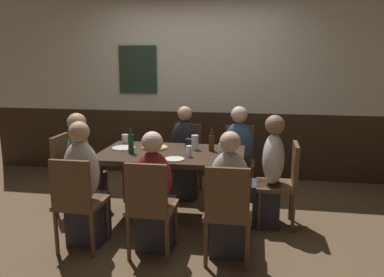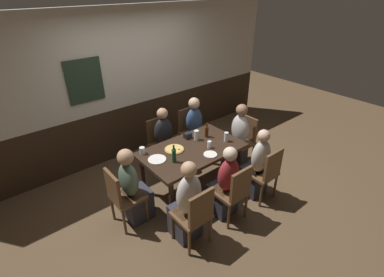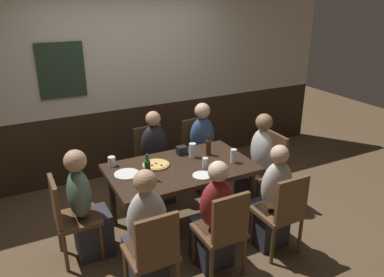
{
  "view_description": "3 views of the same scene",
  "coord_description": "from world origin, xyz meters",
  "px_view_note": "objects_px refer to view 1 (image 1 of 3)",
  "views": [
    {
      "loc": [
        0.88,
        -3.89,
        1.73
      ],
      "look_at": [
        0.2,
        0.09,
        0.88
      ],
      "focal_mm": 36.17,
      "sensor_mm": 36.0,
      "label": 1
    },
    {
      "loc": [
        -2.27,
        -2.74,
        2.92
      ],
      "look_at": [
        0.05,
        0.06,
        0.87
      ],
      "focal_mm": 26.34,
      "sensor_mm": 36.0,
      "label": 2
    },
    {
      "loc": [
        -1.55,
        -3.25,
        2.47
      ],
      "look_at": [
        0.2,
        0.13,
        0.97
      ],
      "focal_mm": 35.36,
      "sensor_mm": 36.0,
      "label": 3
    }
  ],
  "objects_px": {
    "chair_right_near": "(228,209)",
    "beer_bottle_green": "(131,143)",
    "plate_white_large": "(124,148)",
    "condiment_caddy": "(191,143)",
    "person_head_west": "(84,171)",
    "chair_mid_far": "(187,155)",
    "person_right_far": "(238,161)",
    "pizza": "(155,147)",
    "chair_right_far": "(239,157)",
    "chair_head_west": "(70,169)",
    "tumbler_water": "(195,143)",
    "chair_left_near": "(77,199)",
    "person_right_near": "(229,204)",
    "person_head_east": "(268,179)",
    "beer_bottle_brown": "(211,142)",
    "tumbler_short": "(189,152)",
    "beer_glass_half": "(125,139)",
    "beer_glass_tall": "(222,152)",
    "plate_white_small": "(174,159)",
    "chair_head_east": "(284,180)",
    "person_mid_near": "(155,200)",
    "chair_mid_near": "(150,204)",
    "dining_table": "(172,160)",
    "person_left_near": "(85,193)",
    "person_mid_far": "(184,159)"
  },
  "relations": [
    {
      "from": "person_mid_near",
      "to": "condiment_caddy",
      "type": "relative_size",
      "value": 10.06
    },
    {
      "from": "plate_white_large",
      "to": "condiment_caddy",
      "type": "bearing_deg",
      "value": 16.36
    },
    {
      "from": "chair_head_east",
      "to": "tumbler_water",
      "type": "distance_m",
      "value": 1.02
    },
    {
      "from": "chair_right_near",
      "to": "beer_bottle_green",
      "type": "distance_m",
      "value": 1.36
    },
    {
      "from": "chair_mid_far",
      "to": "person_head_east",
      "type": "xyz_separation_m",
      "value": [
        1.01,
        -0.87,
        -0.0
      ]
    },
    {
      "from": "person_mid_near",
      "to": "beer_bottle_brown",
      "type": "bearing_deg",
      "value": 63.95
    },
    {
      "from": "person_left_near",
      "to": "plate_white_small",
      "type": "relative_size",
      "value": 6.03
    },
    {
      "from": "chair_left_near",
      "to": "beer_glass_half",
      "type": "bearing_deg",
      "value": 88.52
    },
    {
      "from": "chair_left_near",
      "to": "person_right_near",
      "type": "bearing_deg",
      "value": 6.96
    },
    {
      "from": "chair_right_near",
      "to": "beer_glass_half",
      "type": "distance_m",
      "value": 1.81
    },
    {
      "from": "pizza",
      "to": "tumbler_water",
      "type": "relative_size",
      "value": 1.79
    },
    {
      "from": "person_right_far",
      "to": "person_mid_far",
      "type": "bearing_deg",
      "value": -179.93
    },
    {
      "from": "tumbler_short",
      "to": "beer_bottle_green",
      "type": "relative_size",
      "value": 0.42
    },
    {
      "from": "chair_right_far",
      "to": "beer_bottle_brown",
      "type": "relative_size",
      "value": 3.67
    },
    {
      "from": "plate_white_large",
      "to": "beer_glass_tall",
      "type": "bearing_deg",
      "value": -12.47
    },
    {
      "from": "chair_head_east",
      "to": "person_left_near",
      "type": "relative_size",
      "value": 0.75
    },
    {
      "from": "person_right_far",
      "to": "beer_glass_half",
      "type": "height_order",
      "value": "person_right_far"
    },
    {
      "from": "beer_bottle_green",
      "to": "condiment_caddy",
      "type": "distance_m",
      "value": 0.7
    },
    {
      "from": "dining_table",
      "to": "person_left_near",
      "type": "bearing_deg",
      "value": -133.5
    },
    {
      "from": "pizza",
      "to": "chair_right_far",
      "type": "bearing_deg",
      "value": 39.16
    },
    {
      "from": "chair_head_west",
      "to": "person_mid_near",
      "type": "relative_size",
      "value": 0.8
    },
    {
      "from": "chair_right_near",
      "to": "person_mid_far",
      "type": "bearing_deg",
      "value": 113.08
    },
    {
      "from": "beer_bottle_green",
      "to": "chair_head_east",
      "type": "bearing_deg",
      "value": 3.94
    },
    {
      "from": "chair_left_near",
      "to": "person_right_far",
      "type": "distance_m",
      "value": 2.06
    },
    {
      "from": "chair_left_near",
      "to": "person_right_far",
      "type": "xyz_separation_m",
      "value": [
        1.34,
        1.57,
        -0.01
      ]
    },
    {
      "from": "plate_white_small",
      "to": "chair_mid_far",
      "type": "bearing_deg",
      "value": 94.59
    },
    {
      "from": "person_left_near",
      "to": "beer_bottle_brown",
      "type": "bearing_deg",
      "value": 37.87
    },
    {
      "from": "chair_mid_far",
      "to": "person_right_near",
      "type": "bearing_deg",
      "value": -66.91
    },
    {
      "from": "chair_head_east",
      "to": "beer_glass_half",
      "type": "xyz_separation_m",
      "value": [
        -1.81,
        0.35,
        0.29
      ]
    },
    {
      "from": "chair_head_east",
      "to": "chair_mid_near",
      "type": "bearing_deg",
      "value": -143.62
    },
    {
      "from": "chair_mid_far",
      "to": "beer_glass_tall",
      "type": "relative_size",
      "value": 5.84
    },
    {
      "from": "chair_head_east",
      "to": "person_right_far",
      "type": "relative_size",
      "value": 0.76
    },
    {
      "from": "plate_white_large",
      "to": "beer_glass_half",
      "type": "bearing_deg",
      "value": 105.33
    },
    {
      "from": "chair_head_west",
      "to": "tumbler_water",
      "type": "distance_m",
      "value": 1.44
    },
    {
      "from": "person_right_near",
      "to": "condiment_caddy",
      "type": "height_order",
      "value": "person_right_near"
    },
    {
      "from": "chair_mid_far",
      "to": "tumbler_water",
      "type": "relative_size",
      "value": 5.5
    },
    {
      "from": "chair_right_far",
      "to": "beer_bottle_green",
      "type": "bearing_deg",
      "value": -137.89
    },
    {
      "from": "person_head_east",
      "to": "person_head_west",
      "type": "bearing_deg",
      "value": 180.0
    },
    {
      "from": "dining_table",
      "to": "chair_right_near",
      "type": "distance_m",
      "value": 1.11
    },
    {
      "from": "pizza",
      "to": "beer_bottle_green",
      "type": "height_order",
      "value": "beer_bottle_green"
    },
    {
      "from": "person_head_west",
      "to": "beer_bottle_green",
      "type": "xyz_separation_m",
      "value": [
        0.6,
        -0.11,
        0.36
      ]
    },
    {
      "from": "beer_glass_tall",
      "to": "plate_white_small",
      "type": "distance_m",
      "value": 0.48
    },
    {
      "from": "chair_right_near",
      "to": "plate_white_small",
      "type": "height_order",
      "value": "chair_right_near"
    },
    {
      "from": "chair_head_east",
      "to": "tumbler_short",
      "type": "height_order",
      "value": "chair_head_east"
    },
    {
      "from": "dining_table",
      "to": "chair_right_near",
      "type": "xyz_separation_m",
      "value": [
        0.67,
        -0.87,
        -0.16
      ]
    },
    {
      "from": "person_head_west",
      "to": "beer_bottle_green",
      "type": "distance_m",
      "value": 0.71
    },
    {
      "from": "pizza",
      "to": "tumbler_short",
      "type": "xyz_separation_m",
      "value": [
        0.44,
        -0.28,
        0.04
      ]
    },
    {
      "from": "person_right_near",
      "to": "person_head_east",
      "type": "bearing_deg",
      "value": 63.84
    },
    {
      "from": "chair_mid_far",
      "to": "person_right_far",
      "type": "height_order",
      "value": "person_right_far"
    },
    {
      "from": "person_right_far",
      "to": "plate_white_small",
      "type": "relative_size",
      "value": 5.9
    }
  ]
}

